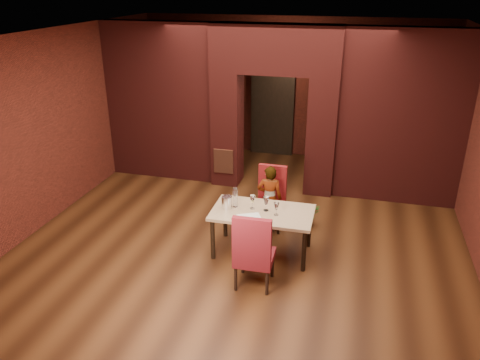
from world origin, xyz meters
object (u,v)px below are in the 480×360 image
Objects in this scene: wine_glass_a at (252,202)px; chair_near at (255,248)px; chair_far at (270,199)px; potted_plant at (308,214)px; wine_glass_c at (276,209)px; water_bottle at (235,197)px; dining_table at (262,232)px; wine_bucket at (227,202)px; person_seated at (269,198)px; wine_glass_b at (266,204)px.

chair_near is at bearing -74.26° from wine_glass_a.
wine_glass_a is (-0.11, -0.79, 0.30)m from chair_far.
chair_far is 0.74m from potted_plant.
wine_glass_c is 0.61× the size of water_bottle.
wine_glass_a is 0.67× the size of water_bottle.
dining_table is 0.72m from wine_bucket.
chair_far is 0.92× the size of person_seated.
person_seated is 3.52× the size of water_bottle.
chair_far is at bearing 107.11° from wine_glass_c.
wine_glass_c is (0.28, -0.90, 0.29)m from chair_far.
wine_glass_c is (0.27, -0.83, 0.24)m from person_seated.
potted_plant is (0.63, 0.28, -0.36)m from person_seated.
chair_far is at bearing -87.21° from chair_near.
chair_near reaches higher than chair_far.
chair_far is 1.04m from wine_bucket.
wine_glass_b is at bearing -3.27° from wine_glass_a.
wine_glass_b is at bearing -89.73° from chair_near.
wine_bucket is (-0.49, -0.87, 0.28)m from chair_far.
wine_glass_b is at bearing -1.20° from water_bottle.
person_seated is 0.76m from wine_glass_a.
chair_near reaches higher than water_bottle.
wine_glass_c is (0.15, 0.76, 0.25)m from chair_near.
potted_plant is at bearing 62.04° from wine_glass_b.
wine_glass_b reaches higher than wine_bucket.
dining_table is 1.20m from potted_plant.
wine_glass_b reaches higher than wine_glass_a.
person_seated is 5.04× the size of wine_glass_b.
dining_table is 0.48m from wine_glass_b.
person_seated reaches higher than dining_table.
potted_plant is at bearing -160.02° from person_seated.
chair_far is at bearing 60.55° from wine_bucket.
chair_near is 0.81m from wine_glass_c.
wine_glass_c is at bearing -107.93° from potted_plant.
chair_far reaches higher than wine_glass_a.
chair_near is (0.07, -0.82, 0.21)m from dining_table.
person_seated reaches higher than chair_near.
potted_plant is (0.50, 1.87, -0.36)m from chair_near.
wine_glass_a is at bearing 176.73° from wine_glass_b.
water_bottle is at bearing 170.41° from wine_glass_c.
water_bottle is (-0.66, 0.11, 0.06)m from wine_glass_c.
person_seated is 5.23× the size of wine_glass_a.
person_seated is at bearing -81.40° from chair_far.
chair_far is 0.98m from wine_glass_c.
wine_glass_b reaches higher than potted_plant.
wine_glass_a is 1.39m from potted_plant.
wine_glass_a reaches higher than wine_glass_c.
potted_plant is (0.58, 1.04, -0.15)m from dining_table.
dining_table is 6.94× the size of wine_glass_a.
wine_glass_b is (0.09, -0.72, 0.25)m from person_seated.
chair_far is 5.45× the size of wine_bucket.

